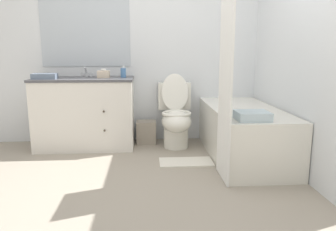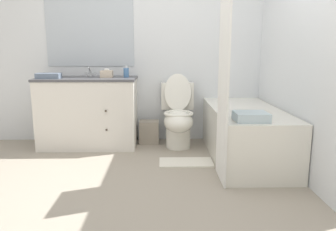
% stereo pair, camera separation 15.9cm
% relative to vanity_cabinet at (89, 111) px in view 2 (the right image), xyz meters
% --- Properties ---
extents(ground_plane, '(14.00, 14.00, 0.00)m').
position_rel_vanity_cabinet_xyz_m(ground_plane, '(0.79, -1.42, -0.43)').
color(ground_plane, gray).
extents(wall_back, '(8.00, 0.06, 2.50)m').
position_rel_vanity_cabinet_xyz_m(wall_back, '(0.78, 0.31, 0.82)').
color(wall_back, silver).
rests_on(wall_back, ground_plane).
extents(wall_right, '(0.05, 2.70, 2.50)m').
position_rel_vanity_cabinet_xyz_m(wall_right, '(2.18, -0.57, 0.82)').
color(wall_right, silver).
rests_on(wall_right, ground_plane).
extents(vanity_cabinet, '(1.16, 0.60, 0.84)m').
position_rel_vanity_cabinet_xyz_m(vanity_cabinet, '(0.00, 0.00, 0.00)').
color(vanity_cabinet, silver).
rests_on(vanity_cabinet, ground_plane).
extents(sink_faucet, '(0.14, 0.12, 0.12)m').
position_rel_vanity_cabinet_xyz_m(sink_faucet, '(-0.00, 0.19, 0.45)').
color(sink_faucet, silver).
rests_on(sink_faucet, vanity_cabinet).
extents(toilet, '(0.40, 0.67, 0.88)m').
position_rel_vanity_cabinet_xyz_m(toilet, '(1.09, -0.06, -0.06)').
color(toilet, silver).
rests_on(toilet, ground_plane).
extents(bathtub, '(0.71, 1.59, 0.55)m').
position_rel_vanity_cabinet_xyz_m(bathtub, '(1.79, -0.52, -0.15)').
color(bathtub, silver).
rests_on(bathtub, ground_plane).
extents(shower_curtain, '(0.01, 0.44, 1.88)m').
position_rel_vanity_cabinet_xyz_m(shower_curtain, '(1.42, -1.11, 0.52)').
color(shower_curtain, white).
rests_on(shower_curtain, ground_plane).
extents(wastebasket, '(0.24, 0.21, 0.28)m').
position_rel_vanity_cabinet_xyz_m(wastebasket, '(0.73, 0.11, -0.29)').
color(wastebasket, gray).
rests_on(wastebasket, ground_plane).
extents(tissue_box, '(0.14, 0.13, 0.11)m').
position_rel_vanity_cabinet_xyz_m(tissue_box, '(0.23, 0.01, 0.46)').
color(tissue_box, beige).
rests_on(tissue_box, vanity_cabinet).
extents(soap_dispenser, '(0.07, 0.07, 0.14)m').
position_rel_vanity_cabinet_xyz_m(soap_dispenser, '(0.46, 0.02, 0.47)').
color(soap_dispenser, '#4C7AB2').
rests_on(soap_dispenser, vanity_cabinet).
extents(hand_towel_folded, '(0.27, 0.15, 0.06)m').
position_rel_vanity_cabinet_xyz_m(hand_towel_folded, '(-0.41, -0.14, 0.44)').
color(hand_towel_folded, slate).
rests_on(hand_towel_folded, vanity_cabinet).
extents(bath_towel_folded, '(0.29, 0.25, 0.08)m').
position_rel_vanity_cabinet_xyz_m(bath_towel_folded, '(1.67, -1.13, 0.16)').
color(bath_towel_folded, silver).
rests_on(bath_towel_folded, bathtub).
extents(bath_mat, '(0.56, 0.29, 0.02)m').
position_rel_vanity_cabinet_xyz_m(bath_mat, '(1.14, -0.68, -0.42)').
color(bath_mat, silver).
rests_on(bath_mat, ground_plane).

